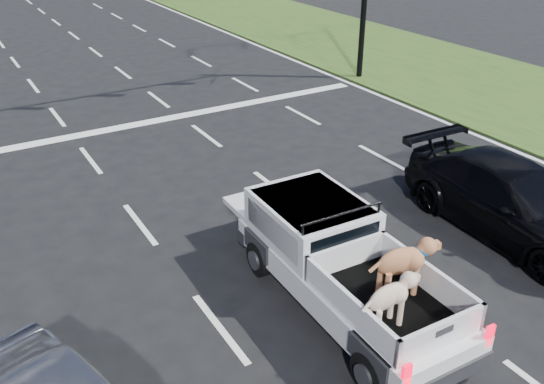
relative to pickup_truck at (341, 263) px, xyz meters
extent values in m
plane|color=black|center=(-0.39, 0.48, -0.86)|extent=(160.00, 160.00, 0.00)
cube|color=silver|center=(-2.14, 6.48, -0.86)|extent=(0.12, 60.00, 0.01)
cube|color=silver|center=(1.36, 6.48, -0.86)|extent=(0.12, 60.00, 0.01)
cube|color=silver|center=(4.86, 6.48, -0.86)|extent=(0.12, 60.00, 0.01)
cube|color=silver|center=(8.41, 6.48, -0.86)|extent=(0.15, 60.00, 0.01)
cube|color=silver|center=(-0.39, 10.48, -0.86)|extent=(17.00, 0.45, 0.01)
cube|color=#284214|center=(12.61, 6.48, -0.83)|extent=(8.00, 60.00, 0.06)
cylinder|color=black|center=(-0.85, -1.89, -0.52)|extent=(0.27, 0.70, 0.69)
cylinder|color=black|center=(0.74, -1.93, -0.52)|extent=(0.27, 0.70, 0.69)
cylinder|color=black|center=(-0.76, 1.49, -0.52)|extent=(0.27, 0.70, 0.69)
cylinder|color=black|center=(0.83, 1.45, -0.52)|extent=(0.27, 0.70, 0.69)
cube|color=silver|center=(-0.01, -0.18, -0.26)|extent=(1.86, 4.88, 0.47)
cube|color=silver|center=(0.02, 0.97, 0.37)|extent=(1.74, 2.14, 0.79)
cube|color=black|center=(0.00, -0.07, 0.40)|extent=(1.42, 0.07, 0.57)
cylinder|color=black|center=(0.00, 0.05, 0.95)|extent=(1.64, 0.09, 0.05)
cube|color=black|center=(-0.04, -1.25, -0.05)|extent=(1.69, 2.37, 0.05)
cube|color=silver|center=(-0.81, -1.23, 0.22)|extent=(0.14, 2.33, 0.47)
cube|color=silver|center=(0.74, -1.27, 0.22)|extent=(0.14, 2.33, 0.47)
cube|color=silver|center=(-0.07, -2.38, 0.22)|extent=(1.63, 0.12, 0.47)
cube|color=red|center=(-0.85, -2.55, 0.00)|extent=(0.15, 0.06, 0.37)
cube|color=red|center=(0.71, -2.59, 0.00)|extent=(0.15, 0.06, 0.37)
cube|color=black|center=(-0.07, -2.50, -0.42)|extent=(1.76, 0.32, 0.27)
imported|color=black|center=(4.61, 0.10, -0.10)|extent=(2.32, 5.32, 1.52)
camera|label=1|loc=(-5.26, -6.45, 5.67)|focal=38.00mm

